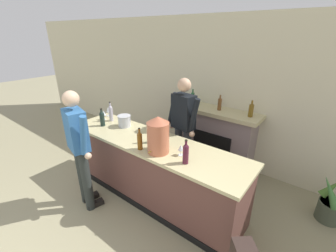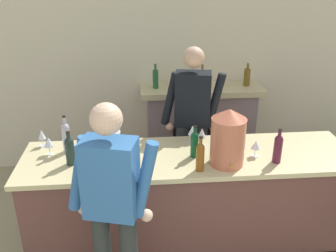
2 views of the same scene
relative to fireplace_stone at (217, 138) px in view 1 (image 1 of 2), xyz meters
name	(u,v)px [view 1 (image 1 of 2)]	position (x,y,z in m)	size (l,w,h in m)	color
wall_back_panel	(207,91)	(-0.41, 0.26, 0.79)	(12.00, 0.07, 2.75)	beige
bar_counter	(152,169)	(-0.35, -1.47, -0.09)	(2.98, 0.78, 0.99)	brown
fireplace_stone	(217,138)	(0.00, 0.00, 0.00)	(1.51, 0.52, 1.44)	gray
potted_plant_corner	(332,204)	(1.93, -0.34, -0.30)	(0.43, 0.46, 0.73)	#434B3A
person_customer	(79,147)	(-0.99, -2.22, 0.41)	(0.64, 0.37, 1.78)	#272C2A
person_bartender	(183,127)	(-0.23, -0.82, 0.43)	(0.65, 0.35, 1.81)	#333A42
copper_dispenser	(158,135)	(-0.06, -1.65, 0.65)	(0.29, 0.33, 0.50)	#B76345
ice_bucket_steel	(124,121)	(-1.06, -1.33, 0.50)	(0.22, 0.22, 0.19)	silver
wine_bottle_chardonnay_pale	(151,134)	(-0.31, -1.50, 0.53)	(0.07, 0.07, 0.29)	#0C4322
wine_bottle_cabernet_heavy	(111,113)	(-1.44, -1.31, 0.56)	(0.07, 0.07, 0.35)	#B1ABBB
wine_bottle_port_short	(186,153)	(0.38, -1.65, 0.54)	(0.07, 0.07, 0.31)	#4A182A
wine_bottle_riesling_slim	(102,118)	(-1.37, -1.54, 0.54)	(0.08, 0.08, 0.30)	#1C2C26
wine_bottle_merlot_tall	(140,140)	(-0.30, -1.74, 0.54)	(0.07, 0.07, 0.31)	brown
wine_glass_front_left	(108,110)	(-1.69, -1.18, 0.52)	(0.07, 0.07, 0.17)	silver
wine_glass_front_right	(104,113)	(-1.59, -1.35, 0.52)	(0.09, 0.09, 0.17)	silver
wine_glass_back_row	(166,132)	(-0.21, -1.30, 0.53)	(0.08, 0.08, 0.18)	silver
wine_glass_by_dispenser	(166,129)	(-0.29, -1.21, 0.52)	(0.08, 0.08, 0.17)	silver
wine_glass_near_bucket	(181,148)	(0.23, -1.54, 0.51)	(0.08, 0.08, 0.15)	silver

